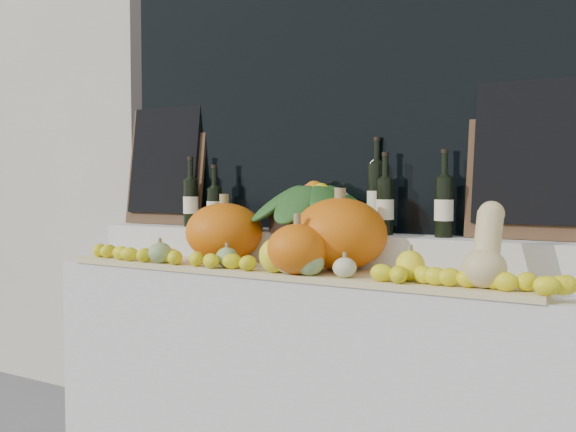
{
  "coord_description": "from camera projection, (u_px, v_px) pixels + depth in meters",
  "views": [
    {
      "loc": [
        1.35,
        -0.86,
        1.26
      ],
      "look_at": [
        0.0,
        1.45,
        1.12
      ],
      "focal_mm": 40.0,
      "sensor_mm": 36.0,
      "label": 1
    }
  ],
  "objects": [
    {
      "name": "pumpkin_right",
      "position": [
        340.0,
        234.0,
        2.61
      ],
      "size": [
        0.47,
        0.47,
        0.29
      ],
      "primitive_type": "ellipsoid",
      "rotation": [
        0.0,
        0.0,
        -0.25
      ],
      "color": "orange",
      "rests_on": "straw_bedding"
    },
    {
      "name": "wine_bottle_far_right",
      "position": [
        444.0,
        206.0,
        2.57
      ],
      "size": [
        0.08,
        0.08,
        0.35
      ],
      "color": "black",
      "rests_on": "rear_tier"
    },
    {
      "name": "wine_bottle_tall",
      "position": [
        377.0,
        197.0,
        2.79
      ],
      "size": [
        0.08,
        0.08,
        0.42
      ],
      "color": "black",
      "rests_on": "rear_tier"
    },
    {
      "name": "pumpkin_left",
      "position": [
        224.0,
        232.0,
        2.9
      ],
      "size": [
        0.43,
        0.43,
        0.26
      ],
      "primitive_type": "ellipsoid",
      "rotation": [
        0.0,
        0.0,
        0.27
      ],
      "color": "orange",
      "rests_on": "straw_bedding"
    },
    {
      "name": "chalkboard_left",
      "position": [
        165.0,
        163.0,
        3.38
      ],
      "size": [
        0.5,
        0.11,
        0.62
      ],
      "rotation": [
        -0.14,
        0.0,
        0.0
      ],
      "color": "#4C331E",
      "rests_on": "rear_tier"
    },
    {
      "name": "rear_tier",
      "position": [
        313.0,
        249.0,
        2.89
      ],
      "size": [
        2.3,
        0.25,
        0.16
      ],
      "primitive_type": "cube",
      "color": "silver",
      "rests_on": "display_sill"
    },
    {
      "name": "produce_bowl",
      "position": [
        314.0,
        207.0,
        2.86
      ],
      "size": [
        0.62,
        0.62,
        0.24
      ],
      "color": "black",
      "rests_on": "rear_tier"
    },
    {
      "name": "decorative_gourds",
      "position": [
        286.0,
        260.0,
        2.52
      ],
      "size": [
        1.23,
        0.18,
        0.16
      ],
      "color": "#2E691F",
      "rests_on": "straw_bedding"
    },
    {
      "name": "wine_bottle_far_left",
      "position": [
        191.0,
        202.0,
        3.21
      ],
      "size": [
        0.08,
        0.08,
        0.35
      ],
      "color": "black",
      "rests_on": "rear_tier"
    },
    {
      "name": "display_sill",
      "position": [
        297.0,
        371.0,
        2.78
      ],
      "size": [
        2.3,
        0.55,
        0.88
      ],
      "primitive_type": "cube",
      "color": "silver",
      "rests_on": "ground"
    },
    {
      "name": "lemon_heap",
      "position": [
        268.0,
        264.0,
        2.56
      ],
      "size": [
        2.2,
        0.16,
        0.06
      ],
      "primitive_type": null,
      "color": "yellow",
      "rests_on": "straw_bedding"
    },
    {
      "name": "butternut_squash",
      "position": [
        486.0,
        251.0,
        2.18
      ],
      "size": [
        0.15,
        0.21,
        0.29
      ],
      "color": "#D7BC7E",
      "rests_on": "straw_bedding"
    },
    {
      "name": "pumpkin_center",
      "position": [
        297.0,
        249.0,
        2.48
      ],
      "size": [
        0.24,
        0.24,
        0.2
      ],
      "primitive_type": "ellipsoid",
      "rotation": [
        0.0,
        0.0,
        -0.01
      ],
      "color": "orange",
      "rests_on": "straw_bedding"
    },
    {
      "name": "straw_bedding",
      "position": [
        282.0,
        271.0,
        2.65
      ],
      "size": [
        2.1,
        0.32,
        0.02
      ],
      "primitive_type": "cube",
      "color": "tan",
      "rests_on": "display_sill"
    },
    {
      "name": "chalkboard_right",
      "position": [
        533.0,
        156.0,
        2.45
      ],
      "size": [
        0.5,
        0.11,
        0.62
      ],
      "rotation": [
        -0.14,
        0.0,
        0.0
      ],
      "color": "#4C331E",
      "rests_on": "rear_tier"
    },
    {
      "name": "wine_bottle_near_right",
      "position": [
        385.0,
        206.0,
        2.7
      ],
      "size": [
        0.08,
        0.08,
        0.35
      ],
      "color": "black",
      "rests_on": "rear_tier"
    },
    {
      "name": "wine_bottle_near_left",
      "position": [
        214.0,
        207.0,
        3.13
      ],
      "size": [
        0.08,
        0.08,
        0.31
      ],
      "color": "black",
      "rests_on": "rear_tier"
    }
  ]
}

